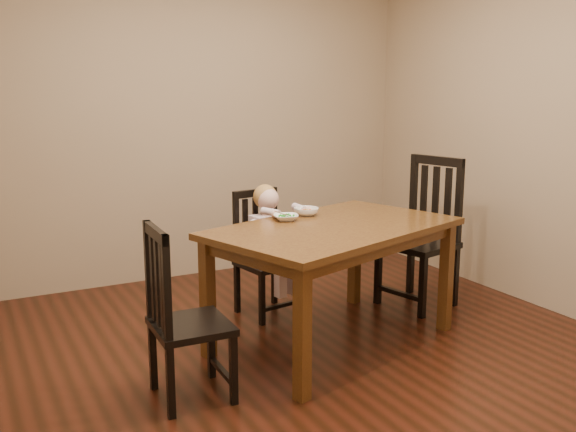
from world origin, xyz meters
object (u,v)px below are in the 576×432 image
chair_child (265,255)px  bowl_veg (306,212)px  dining_table (334,239)px  toddler (268,238)px  chair_left (182,317)px  bowl_peas (286,218)px  chair_right (423,235)px

chair_child → bowl_veg: 0.55m
dining_table → bowl_veg: bowl_veg is taller
toddler → bowl_veg: 0.43m
toddler → chair_child: bearing=-90.0°
chair_left → dining_table: bearing=106.3°
chair_child → bowl_peas: 0.59m
dining_table → chair_right: 1.07m
toddler → bowl_veg: (0.13, -0.32, 0.24)m
chair_right → bowl_peas: chair_right is taller
dining_table → toddler: size_ratio=3.43×
chair_left → bowl_peas: 1.11m
toddler → bowl_peas: toddler is taller
dining_table → bowl_peas: bowl_peas is taller
chair_right → bowl_veg: 1.04m
chair_left → toddler: chair_left is taller
bowl_veg → dining_table: bearing=-89.3°
chair_left → chair_child: bearing=138.1°
chair_child → chair_right: chair_right is taller
dining_table → chair_child: 0.78m
dining_table → chair_left: 1.17m
toddler → bowl_peas: 0.48m
chair_child → bowl_veg: bearing=101.5°
dining_table → chair_right: chair_right is taller
dining_table → chair_right: (1.00, 0.34, -0.15)m
chair_child → chair_left: (-0.97, -1.00, 0.02)m
chair_right → chair_child: bearing=58.2°
chair_right → toddler: chair_right is taller
chair_right → toddler: size_ratio=2.17×
dining_table → chair_right: size_ratio=1.58×
dining_table → bowl_veg: bearing=90.7°
toddler → bowl_veg: bearing=103.0°
bowl_veg → bowl_peas: bearing=-157.1°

